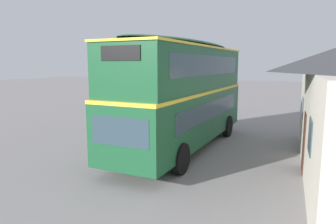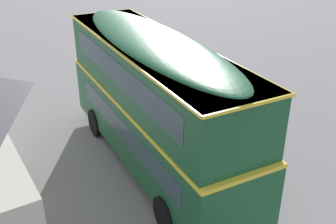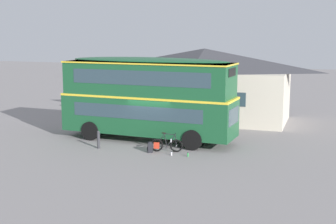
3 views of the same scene
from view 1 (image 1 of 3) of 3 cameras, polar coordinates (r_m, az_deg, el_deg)
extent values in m
plane|color=gray|center=(13.79, -0.09, -7.03)|extent=(120.00, 120.00, 0.00)
cylinder|color=black|center=(10.75, 2.35, -8.62)|extent=(1.11, 0.32, 1.10)
cylinder|color=black|center=(11.85, -8.35, -7.03)|extent=(1.11, 0.32, 1.10)
cylinder|color=black|center=(16.50, 10.97, -2.58)|extent=(1.11, 0.32, 1.10)
cylinder|color=black|center=(17.23, 3.30, -1.94)|extent=(1.11, 0.32, 1.10)
cube|color=#19512D|center=(13.78, 2.97, -0.58)|extent=(10.14, 2.85, 2.10)
cube|color=yellow|center=(13.64, 3.00, 3.89)|extent=(10.16, 2.87, 0.12)
cube|color=#19512D|center=(13.59, 3.04, 8.01)|extent=(9.84, 2.79, 1.90)
ellipsoid|color=#19512D|center=(13.62, 3.07, 12.35)|extent=(9.64, 2.73, 0.36)
cube|color=#2D424C|center=(9.39, -8.94, -3.61)|extent=(0.13, 2.05, 0.90)
cube|color=black|center=(9.28, -8.82, 10.74)|extent=(0.11, 1.38, 0.44)
cube|color=#2D424C|center=(14.43, -1.26, 1.06)|extent=(7.84, 0.31, 0.76)
cube|color=#2D424C|center=(14.10, -1.57, 8.66)|extent=(8.25, 0.33, 0.80)
cube|color=#2D424C|center=(13.50, 8.17, 0.43)|extent=(7.84, 0.31, 0.76)
cube|color=#2D424C|center=(13.17, 7.98, 8.56)|extent=(8.25, 0.33, 0.80)
cube|color=yellow|center=(13.61, 3.07, 11.85)|extent=(9.94, 2.87, 0.08)
torus|color=black|center=(12.80, -9.52, -6.84)|extent=(0.68, 0.22, 0.68)
torus|color=black|center=(13.74, -7.97, -5.71)|extent=(0.68, 0.22, 0.68)
cylinder|color=#B2B2B7|center=(12.80, -9.52, -6.84)|extent=(0.07, 0.11, 0.05)
cylinder|color=#B2B2B7|center=(13.74, -7.97, -5.71)|extent=(0.07, 0.11, 0.05)
cylinder|color=black|center=(12.99, -9.11, -5.39)|extent=(0.47, 0.13, 0.67)
cylinder|color=black|center=(12.97, -9.04, -3.85)|extent=(0.58, 0.16, 0.08)
cylinder|color=black|center=(13.24, -8.67, -5.01)|extent=(0.18, 0.07, 0.69)
cylinder|color=black|center=(13.50, -8.35, -6.11)|extent=(0.54, 0.14, 0.09)
cylinder|color=black|center=(13.48, -8.28, -4.62)|extent=(0.42, 0.11, 0.64)
cylinder|color=black|center=(12.75, -9.51, -5.53)|extent=(0.10, 0.05, 0.59)
cylinder|color=black|center=(12.70, -9.50, -4.00)|extent=(0.12, 0.46, 0.03)
ellipsoid|color=black|center=(13.24, -8.57, -3.35)|extent=(0.28, 0.15, 0.06)
cube|color=red|center=(13.77, -8.63, -5.60)|extent=(0.30, 0.20, 0.32)
cylinder|color=silver|center=(12.99, -9.11, -5.39)|extent=(0.07, 0.07, 0.18)
cube|color=black|center=(14.12, -8.45, -5.65)|extent=(0.36, 0.40, 0.52)
ellipsoid|color=black|center=(14.06, -8.47, -4.62)|extent=(0.35, 0.38, 0.10)
cube|color=black|center=(14.27, -8.39, -5.82)|extent=(0.14, 0.22, 0.18)
cylinder|color=black|center=(14.00, -8.87, -5.79)|extent=(0.05, 0.05, 0.42)
cylinder|color=black|center=(13.99, -8.13, -5.79)|extent=(0.05, 0.05, 0.42)
cylinder|color=green|center=(12.58, -14.19, -8.42)|extent=(0.08, 0.08, 0.20)
cylinder|color=black|center=(12.55, -14.20, -7.93)|extent=(0.05, 0.05, 0.03)
cylinder|color=silver|center=(13.27, -12.13, -7.46)|extent=(0.07, 0.07, 0.18)
cylinder|color=black|center=(13.25, -12.14, -7.03)|extent=(0.04, 0.04, 0.03)
cube|color=#3D2319|center=(11.84, 23.86, -5.22)|extent=(1.10, 0.08, 2.10)
cube|color=#2D424C|center=(14.53, 23.68, 0.81)|extent=(1.10, 0.08, 0.90)
cube|color=#2D424C|center=(8.84, 24.86, -4.04)|extent=(1.10, 0.08, 0.90)
cylinder|color=#333338|center=(16.65, -3.58, -2.76)|extent=(0.16, 0.16, 0.85)
sphere|color=#333338|center=(16.56, -3.60, -1.19)|extent=(0.16, 0.16, 0.16)
camera|label=2|loc=(24.15, 26.87, 18.94)|focal=43.51mm
camera|label=3|loc=(29.94, -63.00, 8.75)|focal=51.27mm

